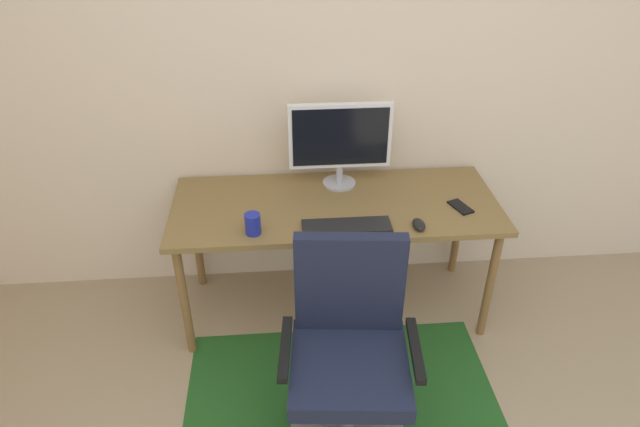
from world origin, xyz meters
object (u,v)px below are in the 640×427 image
at_px(desk, 335,213).
at_px(keyboard, 347,226).
at_px(monitor, 340,139).
at_px(computer_mouse, 419,224).
at_px(office_chair, 349,364).
at_px(coffee_cup, 253,224).
at_px(cell_phone, 461,207).

distance_m(desk, keyboard, 0.24).
height_order(monitor, computer_mouse, monitor).
relative_size(keyboard, office_chair, 0.45).
relative_size(coffee_cup, cell_phone, 0.75).
height_order(computer_mouse, coffee_cup, coffee_cup).
height_order(monitor, cell_phone, monitor).
height_order(monitor, office_chair, monitor).
height_order(keyboard, computer_mouse, computer_mouse).
relative_size(keyboard, computer_mouse, 4.13).
xyz_separation_m(coffee_cup, cell_phone, (1.05, 0.14, -0.05)).
relative_size(cell_phone, office_chair, 0.15).
xyz_separation_m(desk, coffee_cup, (-0.42, -0.24, 0.11)).
bearing_deg(monitor, desk, -101.84).
bearing_deg(monitor, cell_phone, -26.52).
xyz_separation_m(monitor, cell_phone, (0.59, -0.29, -0.26)).
distance_m(keyboard, cell_phone, 0.62).
bearing_deg(cell_phone, coffee_cup, 166.96).
xyz_separation_m(keyboard, coffee_cup, (-0.45, -0.01, 0.04)).
distance_m(monitor, keyboard, 0.50).
bearing_deg(cell_phone, monitor, 132.61).
xyz_separation_m(desk, computer_mouse, (0.38, -0.26, 0.08)).
xyz_separation_m(computer_mouse, office_chair, (-0.40, -0.55, -0.32)).
bearing_deg(keyboard, computer_mouse, -4.21).
bearing_deg(desk, monitor, 78.16).
bearing_deg(cell_phone, office_chair, -153.38).
bearing_deg(desk, computer_mouse, -34.30).
height_order(desk, coffee_cup, coffee_cup).
bearing_deg(office_chair, computer_mouse, 59.61).
distance_m(keyboard, office_chair, 0.66).
distance_m(monitor, computer_mouse, 0.62).
relative_size(keyboard, cell_phone, 3.07).
height_order(keyboard, cell_phone, keyboard).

